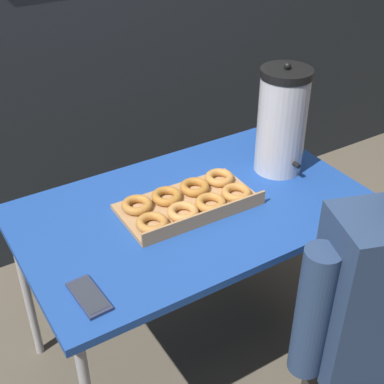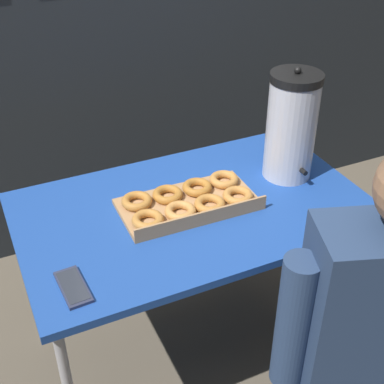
% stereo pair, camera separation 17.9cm
% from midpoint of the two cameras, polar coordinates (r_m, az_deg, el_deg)
% --- Properties ---
extents(ground_plane, '(12.00, 12.00, 0.00)m').
position_cam_midpoint_polar(ground_plane, '(2.31, -2.21, -16.27)').
color(ground_plane, brown).
extents(folding_table, '(1.19, 0.72, 0.72)m').
position_cam_midpoint_polar(folding_table, '(1.85, -2.65, -2.93)').
color(folding_table, '#1E479E').
rests_on(folding_table, ground).
extents(donut_box, '(0.47, 0.25, 0.05)m').
position_cam_midpoint_polar(donut_box, '(1.81, -3.19, -1.13)').
color(donut_box, tan).
rests_on(donut_box, folding_table).
extents(coffee_urn, '(0.18, 0.21, 0.42)m').
position_cam_midpoint_polar(coffee_urn, '(1.95, 6.97, 7.44)').
color(coffee_urn, silver).
rests_on(coffee_urn, folding_table).
extents(cell_phone, '(0.08, 0.16, 0.01)m').
position_cam_midpoint_polar(cell_phone, '(1.53, -14.32, -10.88)').
color(cell_phone, '#2D334C').
rests_on(cell_phone, folding_table).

